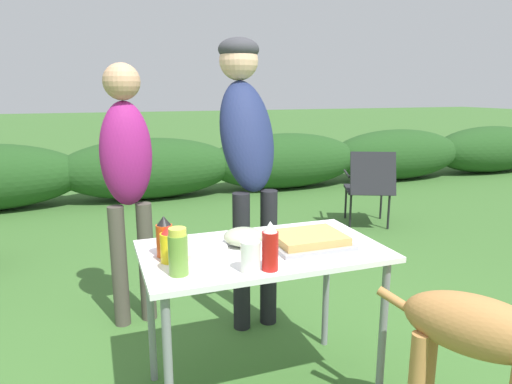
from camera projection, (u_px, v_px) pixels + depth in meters
The scene contains 14 objects.
shrub_hedge at pixel (149, 168), 6.17m from camera, with size 14.40×0.90×0.82m.
folding_table at pixel (262, 264), 2.11m from camera, with size 1.10×0.64×0.74m.
food_tray at pixel (309, 240), 2.13m from camera, with size 0.36×0.29×0.06m.
plate_stack at pixel (203, 250), 2.03m from camera, with size 0.22×0.22×0.03m, color white.
mixing_bowl at pixel (244, 237), 2.14m from camera, with size 0.19×0.19×0.08m, color #ADBC99.
paper_cup_stack at pixel (250, 256), 1.82m from camera, with size 0.08×0.08×0.13m, color white.
relish_jar at pixel (178, 252), 1.78m from camera, with size 0.08×0.08×0.19m.
hot_sauce_bottle at pixel (164, 237), 1.98m from camera, with size 0.07×0.07×0.18m.
ketchup_bottle at pixel (270, 247), 1.82m from camera, with size 0.07×0.07×0.21m.
mustard_bottle at pixel (169, 245), 1.92m from camera, with size 0.08×0.08×0.16m.
standing_person_in_red_jacket at pixel (247, 142), 2.76m from camera, with size 0.35×0.50×1.76m.
standing_person_in_olive_jacket at pixel (127, 170), 2.72m from camera, with size 0.33×0.25×1.60m.
dog at pixel (488, 341), 1.73m from camera, with size 0.54×0.75×0.75m.
camp_chair_green_behind_table at pixel (369, 184), 4.86m from camera, with size 0.66×0.73×0.83m.
Camera 1 is at (-0.70, -1.86, 1.45)m, focal length 32.00 mm.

